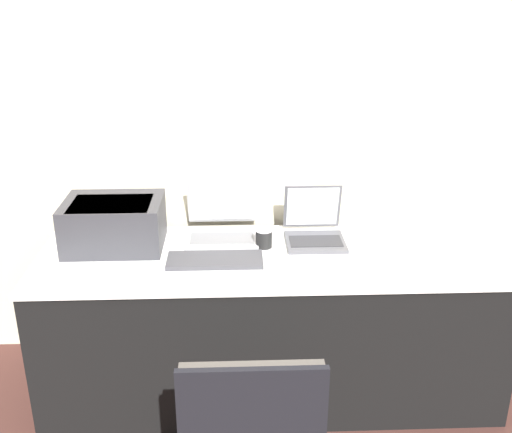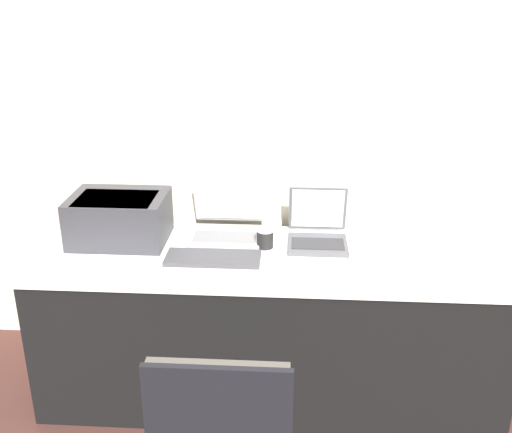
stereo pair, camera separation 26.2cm
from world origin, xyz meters
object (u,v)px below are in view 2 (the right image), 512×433
at_px(printer, 119,217).
at_px(chair, 223,425).
at_px(laptop_left, 226,224).
at_px(laptop_right, 318,231).
at_px(external_keyboard, 213,258).
at_px(coffee_cup, 265,238).

bearing_deg(printer, chair, -59.14).
xyz_separation_m(laptop_left, chair, (0.11, -1.14, -0.26)).
height_order(printer, laptop_left, laptop_left).
xyz_separation_m(laptop_right, external_keyboard, (-0.48, -0.24, -0.05)).
xyz_separation_m(coffee_cup, chair, (-0.09, -1.00, -0.25)).
bearing_deg(laptop_right, coffee_cup, -162.06).
bearing_deg(coffee_cup, printer, 177.00).
bearing_deg(printer, laptop_right, 2.64).
relative_size(printer, laptop_right, 1.48).
bearing_deg(laptop_right, printer, -177.36).
distance_m(external_keyboard, chair, 0.88).
bearing_deg(coffee_cup, external_keyboard, -145.73).
bearing_deg(external_keyboard, coffee_cup, 34.27).
bearing_deg(chair, coffee_cup, 84.71).
bearing_deg(laptop_right, laptop_left, 172.27).
height_order(laptop_right, external_keyboard, laptop_right).
xyz_separation_m(printer, chair, (0.62, -1.03, -0.33)).
bearing_deg(external_keyboard, laptop_right, 26.32).
height_order(laptop_right, chair, laptop_right).
distance_m(laptop_left, coffee_cup, 0.25).
distance_m(laptop_left, chair, 1.17).
bearing_deg(coffee_cup, laptop_right, 17.94).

